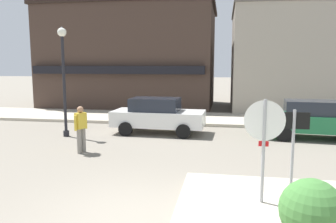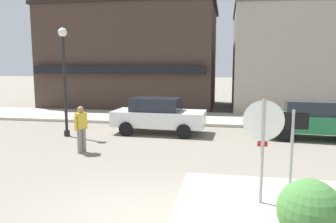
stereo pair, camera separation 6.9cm
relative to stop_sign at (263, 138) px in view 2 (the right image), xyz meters
name	(u,v)px [view 2 (the right image)]	position (x,y,z in m)	size (l,w,h in m)	color
ground_plane	(135,220)	(-2.44, -0.94, -1.52)	(160.00, 160.00, 0.00)	gray
kerb_far	(195,118)	(-2.44, 11.12, -1.44)	(80.00, 4.00, 0.15)	#B7AD99
stop_sign	(263,138)	(0.00, 0.00, 0.00)	(0.82, 0.07, 2.30)	#9E9EA3
one_way_sign	(292,148)	(0.57, 0.02, -0.19)	(0.60, 0.06, 2.10)	#9E9EA3
planter	(309,221)	(0.57, -1.58, -0.96)	(1.10, 1.10, 1.23)	#ADA38E
lamp_post	(64,66)	(-7.36, 5.93, 1.44)	(0.36, 0.36, 4.54)	black
parked_car_nearest	(158,115)	(-3.67, 7.22, -0.71)	(4.06, 2.00, 1.56)	white
parked_car_second	(315,119)	(2.83, 7.24, -0.71)	(4.14, 2.15, 1.56)	#1E6B3D
pedestrian_crossing_near	(81,128)	(-5.58, 3.54, -0.65)	(0.34, 0.54, 1.61)	gray
building_corner_shop	(134,57)	(-7.51, 16.89, 2.05)	(12.00, 8.03, 7.12)	#3D2D26
building_storefront_left_near	(294,60)	(3.59, 16.30, 1.83)	(7.96, 7.48, 6.70)	#9E9384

